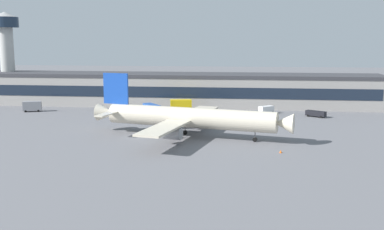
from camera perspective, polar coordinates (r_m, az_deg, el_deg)
name	(u,v)px	position (r m, az deg, el deg)	size (l,w,h in m)	color
ground_plane	(139,137)	(118.20, -6.55, -2.66)	(600.00, 600.00, 0.00)	slate
terminal_building	(173,89)	(171.95, -2.33, 3.20)	(151.55, 18.02, 11.88)	#9E9993
airliner	(187,117)	(116.24, -0.65, -0.31)	(51.96, 44.74, 15.69)	beige
control_tower	(7,46)	(195.99, -21.98, 7.88)	(10.12, 10.12, 34.92)	#B7B7B2
follow_me_car	(203,112)	(150.32, 1.38, 0.42)	(4.45, 2.11, 1.85)	black
belt_loader	(316,113)	(151.55, 15.12, 0.19)	(6.45, 5.17, 1.95)	black
crew_van	(266,109)	(154.61, 9.16, 0.69)	(5.38, 5.06, 2.55)	white
pushback_tractor	(120,107)	(162.09, -8.92, 0.95)	(4.59, 5.46, 1.75)	white
stair_truck	(33,106)	(166.23, -19.14, 1.08)	(6.45, 4.18, 3.55)	gray
catering_truck	(181,105)	(156.55, -1.32, 1.23)	(7.55, 3.87, 4.15)	yellow
fuel_truck	(152,109)	(151.71, -4.97, 0.77)	(7.24, 8.42, 3.35)	#2651A5
traffic_cone_0	(281,151)	(102.59, 10.93, -4.44)	(0.57, 0.57, 0.71)	#F2590C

